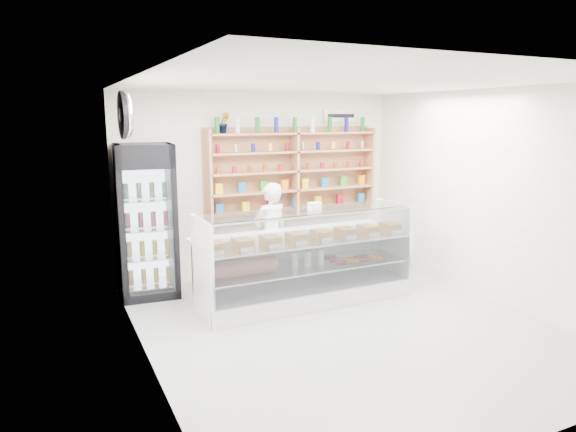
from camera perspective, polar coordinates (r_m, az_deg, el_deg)
room at (r=5.84m, az=6.57°, el=0.72°), size 5.00×5.00×5.00m
display_counter at (r=6.88m, az=1.94°, el=-6.68°), size 2.87×0.86×1.25m
shop_worker at (r=7.28m, az=-1.95°, el=-2.27°), size 0.63×0.48×1.53m
drinks_cooler at (r=7.21m, az=-15.41°, el=-0.51°), size 0.81×0.80×2.08m
wall_shelving at (r=8.08m, az=0.74°, el=5.01°), size 2.84×0.28×1.33m
potted_plant at (r=7.60m, az=-7.12°, el=10.24°), size 0.19×0.17×0.30m
security_mirror at (r=6.12m, az=-17.48°, el=10.65°), size 0.15×0.50×0.50m
wall_sign at (r=8.59m, az=5.85°, el=11.02°), size 0.62×0.03×0.20m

